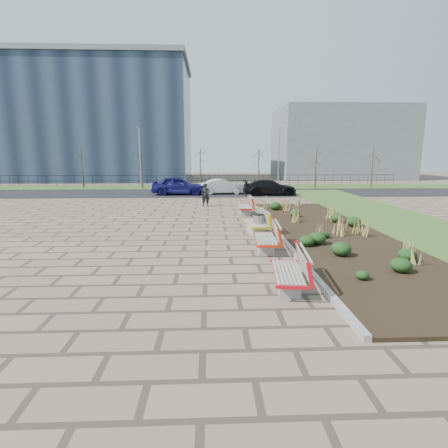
{
  "coord_description": "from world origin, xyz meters",
  "views": [
    {
      "loc": [
        0.99,
        -9.87,
        3.47
      ],
      "look_at": [
        1.5,
        3.0,
        0.9
      ],
      "focal_mm": 28.0,
      "sensor_mm": 36.0,
      "label": 1
    }
  ],
  "objects_px": {
    "car_black": "(269,187)",
    "lamp_east": "(279,159)",
    "lamp_west": "(140,159)",
    "bench_d": "(244,206)",
    "bench_c": "(255,222)",
    "litter_bin": "(258,224)",
    "bench_a": "(288,270)",
    "bench_b": "(265,237)",
    "car_blue": "(179,185)",
    "pedestrian": "(206,195)",
    "car_silver": "(223,187)"
  },
  "relations": [
    {
      "from": "car_blue",
      "to": "litter_bin",
      "type": "bearing_deg",
      "value": -161.74
    },
    {
      "from": "car_blue",
      "to": "lamp_east",
      "type": "distance_m",
      "value": 11.31
    },
    {
      "from": "bench_a",
      "to": "pedestrian",
      "type": "bearing_deg",
      "value": 105.07
    },
    {
      "from": "lamp_east",
      "to": "bench_a",
      "type": "bearing_deg",
      "value": -100.41
    },
    {
      "from": "bench_b",
      "to": "bench_d",
      "type": "relative_size",
      "value": 1.0
    },
    {
      "from": "bench_a",
      "to": "lamp_west",
      "type": "relative_size",
      "value": 0.35
    },
    {
      "from": "bench_c",
      "to": "car_black",
      "type": "xyz_separation_m",
      "value": [
        3.11,
        14.64,
        0.19
      ]
    },
    {
      "from": "bench_a",
      "to": "bench_d",
      "type": "bearing_deg",
      "value": 96.23
    },
    {
      "from": "bench_b",
      "to": "car_blue",
      "type": "distance_m",
      "value": 18.79
    },
    {
      "from": "bench_c",
      "to": "lamp_west",
      "type": "relative_size",
      "value": 0.35
    },
    {
      "from": "car_blue",
      "to": "lamp_west",
      "type": "height_order",
      "value": "lamp_west"
    },
    {
      "from": "bench_a",
      "to": "litter_bin",
      "type": "distance_m",
      "value": 6.42
    },
    {
      "from": "litter_bin",
      "to": "pedestrian",
      "type": "height_order",
      "value": "pedestrian"
    },
    {
      "from": "litter_bin",
      "to": "pedestrian",
      "type": "bearing_deg",
      "value": 105.93
    },
    {
      "from": "lamp_west",
      "to": "litter_bin",
      "type": "bearing_deg",
      "value": -66.36
    },
    {
      "from": "car_blue",
      "to": "lamp_east",
      "type": "height_order",
      "value": "lamp_east"
    },
    {
      "from": "lamp_west",
      "to": "bench_d",
      "type": "bearing_deg",
      "value": -59.81
    },
    {
      "from": "bench_a",
      "to": "litter_bin",
      "type": "height_order",
      "value": "bench_a"
    },
    {
      "from": "bench_d",
      "to": "pedestrian",
      "type": "bearing_deg",
      "value": 126.08
    },
    {
      "from": "pedestrian",
      "to": "car_blue",
      "type": "xyz_separation_m",
      "value": [
        -2.41,
        7.01,
        0.03
      ]
    },
    {
      "from": "bench_b",
      "to": "car_black",
      "type": "height_order",
      "value": "car_black"
    },
    {
      "from": "bench_c",
      "to": "litter_bin",
      "type": "height_order",
      "value": "bench_c"
    },
    {
      "from": "bench_c",
      "to": "pedestrian",
      "type": "height_order",
      "value": "pedestrian"
    },
    {
      "from": "bench_b",
      "to": "lamp_west",
      "type": "distance_m",
      "value": 25.3
    },
    {
      "from": "lamp_east",
      "to": "bench_d",
      "type": "bearing_deg",
      "value": -107.91
    },
    {
      "from": "bench_a",
      "to": "bench_b",
      "type": "bearing_deg",
      "value": 96.23
    },
    {
      "from": "bench_b",
      "to": "litter_bin",
      "type": "distance_m",
      "value": 2.71
    },
    {
      "from": "bench_d",
      "to": "litter_bin",
      "type": "xyz_separation_m",
      "value": [
        0.1,
        -5.32,
        -0.06
      ]
    },
    {
      "from": "bench_b",
      "to": "bench_c",
      "type": "xyz_separation_m",
      "value": [
        0.0,
        2.93,
        0.0
      ]
    },
    {
      "from": "bench_d",
      "to": "litter_bin",
      "type": "relative_size",
      "value": 2.4
    },
    {
      "from": "car_blue",
      "to": "car_silver",
      "type": "xyz_separation_m",
      "value": [
        3.84,
        0.33,
        -0.14
      ]
    },
    {
      "from": "bench_a",
      "to": "bench_b",
      "type": "distance_m",
      "value": 3.71
    },
    {
      "from": "litter_bin",
      "to": "pedestrian",
      "type": "distance_m",
      "value": 8.81
    },
    {
      "from": "car_blue",
      "to": "lamp_west",
      "type": "xyz_separation_m",
      "value": [
        -4.27,
        5.32,
        2.23
      ]
    },
    {
      "from": "pedestrian",
      "to": "lamp_west",
      "type": "xyz_separation_m",
      "value": [
        -6.69,
        12.33,
        2.26
      ]
    },
    {
      "from": "car_black",
      "to": "lamp_east",
      "type": "bearing_deg",
      "value": -18.56
    },
    {
      "from": "bench_d",
      "to": "lamp_east",
      "type": "height_order",
      "value": "lamp_east"
    },
    {
      "from": "bench_b",
      "to": "lamp_west",
      "type": "xyz_separation_m",
      "value": [
        -9.0,
        23.5,
        2.54
      ]
    },
    {
      "from": "litter_bin",
      "to": "car_blue",
      "type": "height_order",
      "value": "car_blue"
    },
    {
      "from": "bench_a",
      "to": "pedestrian",
      "type": "distance_m",
      "value": 15.06
    },
    {
      "from": "bench_d",
      "to": "litter_bin",
      "type": "distance_m",
      "value": 5.32
    },
    {
      "from": "bench_b",
      "to": "lamp_west",
      "type": "height_order",
      "value": "lamp_west"
    },
    {
      "from": "car_blue",
      "to": "car_black",
      "type": "height_order",
      "value": "car_blue"
    },
    {
      "from": "lamp_west",
      "to": "lamp_east",
      "type": "height_order",
      "value": "same"
    },
    {
      "from": "car_blue",
      "to": "lamp_west",
      "type": "bearing_deg",
      "value": 39.66
    },
    {
      "from": "bench_a",
      "to": "car_black",
      "type": "bearing_deg",
      "value": 87.92
    },
    {
      "from": "bench_d",
      "to": "car_blue",
      "type": "height_order",
      "value": "car_blue"
    },
    {
      "from": "bench_b",
      "to": "bench_a",
      "type": "bearing_deg",
      "value": -85.96
    },
    {
      "from": "bench_d",
      "to": "pedestrian",
      "type": "xyz_separation_m",
      "value": [
        -2.31,
        3.14,
        0.28
      ]
    },
    {
      "from": "car_black",
      "to": "lamp_west",
      "type": "bearing_deg",
      "value": 63.01
    }
  ]
}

